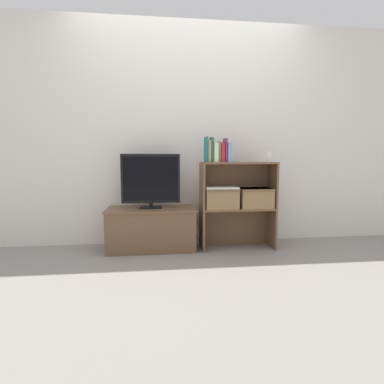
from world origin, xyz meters
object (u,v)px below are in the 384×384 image
(book_tan, at_px, (209,151))
(book_skyblue, at_px, (228,152))
(tv, at_px, (151,180))
(book_plum, at_px, (225,150))
(book_teal, at_px, (206,150))
(book_olive, at_px, (219,152))
(book_forest, at_px, (211,150))
(tv_stand, at_px, (151,228))
(book_crimson, at_px, (222,153))
(storage_basket_right, at_px, (255,197))
(baby_monitor, at_px, (269,157))
(storage_basket_left, at_px, (221,197))
(book_ivory, at_px, (215,153))
(laptop, at_px, (221,188))

(book_tan, distance_m, book_skyblue, 0.20)
(tv, distance_m, book_plum, 0.81)
(book_teal, relative_size, book_olive, 1.20)
(tv, height_order, book_forest, book_forest)
(tv_stand, distance_m, book_crimson, 1.06)
(storage_basket_right, bearing_deg, baby_monitor, 6.10)
(tv, xyz_separation_m, baby_monitor, (1.21, -0.07, 0.23))
(storage_basket_left, bearing_deg, book_skyblue, -20.29)
(tv_stand, relative_size, baby_monitor, 6.53)
(book_plum, bearing_deg, book_ivory, 180.00)
(book_forest, height_order, book_skyblue, book_forest)
(book_plum, height_order, baby_monitor, book_plum)
(tv, height_order, book_ivory, book_ivory)
(book_olive, relative_size, laptop, 0.62)
(book_ivory, height_order, book_plum, book_plum)
(book_tan, distance_m, book_ivory, 0.07)
(book_teal, xyz_separation_m, book_olive, (0.13, 0.00, -0.02))
(book_plum, distance_m, storage_basket_left, 0.48)
(laptop, bearing_deg, book_olive, -142.23)
(book_tan, height_order, book_forest, book_forest)
(tv, xyz_separation_m, book_plum, (0.74, -0.11, 0.30))
(storage_basket_left, bearing_deg, tv_stand, 172.75)
(book_tan, bearing_deg, book_skyblue, 0.00)
(book_plum, height_order, storage_basket_right, book_plum)
(tv, relative_size, book_tan, 2.77)
(book_teal, height_order, book_tan, book_teal)
(book_crimson, bearing_deg, book_tan, 180.00)
(book_skyblue, bearing_deg, tv, 171.68)
(book_teal, height_order, book_plum, book_teal)
(book_crimson, bearing_deg, book_forest, 180.00)
(book_tan, distance_m, book_crimson, 0.13)
(book_tan, relative_size, storage_basket_left, 0.63)
(laptop, bearing_deg, storage_basket_right, 0.00)
(book_forest, xyz_separation_m, baby_monitor, (0.61, 0.04, -0.07))
(tv_stand, relative_size, book_olive, 4.39)
(book_forest, relative_size, storage_basket_left, 0.71)
(book_olive, bearing_deg, book_teal, 180.00)
(book_forest, relative_size, book_skyblue, 1.25)
(book_teal, xyz_separation_m, storage_basket_left, (0.16, 0.02, -0.48))
(book_forest, relative_size, book_olive, 1.17)
(book_skyblue, height_order, laptop, book_skyblue)
(tv_stand, xyz_separation_m, laptop, (0.71, -0.09, 0.43))
(book_plum, relative_size, baby_monitor, 1.69)
(book_olive, xyz_separation_m, laptop, (0.03, 0.02, -0.36))
(baby_monitor, xyz_separation_m, laptop, (-0.50, -0.02, -0.31))
(storage_basket_right, bearing_deg, book_skyblue, -175.14)
(tv_stand, relative_size, laptop, 2.73)
(book_teal, distance_m, storage_basket_left, 0.51)
(book_olive, bearing_deg, book_skyblue, 0.00)
(tv_stand, height_order, book_ivory, book_ivory)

